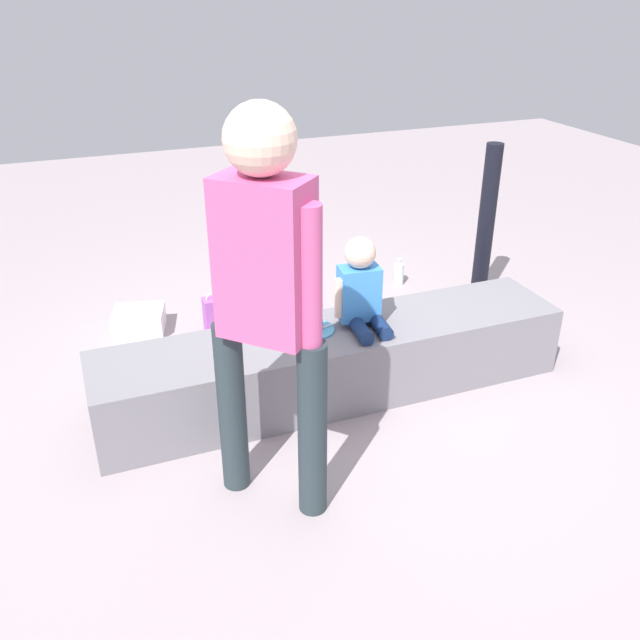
{
  "coord_description": "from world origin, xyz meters",
  "views": [
    {
      "loc": [
        -1.2,
        -2.86,
        2.04
      ],
      "look_at": [
        -0.21,
        -0.31,
        0.64
      ],
      "focal_mm": 37.99,
      "sensor_mm": 36.0,
      "label": 1
    }
  ],
  "objects_px": {
    "adult_standing": "(266,285)",
    "water_bottle_near_gift": "(271,288)",
    "cake_box_white": "(139,321)",
    "cake_plate": "(313,327)",
    "party_cup_red": "(225,299)",
    "handbag_brown_canvas": "(304,341)",
    "water_bottle_far_side": "(399,272)",
    "child_seated": "(361,288)",
    "gift_bag": "(222,317)",
    "handbag_black_leather": "(286,299)"
  },
  "relations": [
    {
      "from": "adult_standing",
      "to": "water_bottle_near_gift",
      "type": "xyz_separation_m",
      "value": [
        0.6,
        1.91,
        -0.93
      ]
    },
    {
      "from": "adult_standing",
      "to": "cake_box_white",
      "type": "height_order",
      "value": "adult_standing"
    },
    {
      "from": "cake_plate",
      "to": "water_bottle_near_gift",
      "type": "xyz_separation_m",
      "value": [
        0.15,
        1.23,
        -0.32
      ]
    },
    {
      "from": "party_cup_red",
      "to": "handbag_brown_canvas",
      "type": "bearing_deg",
      "value": -73.14
    },
    {
      "from": "water_bottle_far_side",
      "to": "cake_box_white",
      "type": "relative_size",
      "value": 0.66
    },
    {
      "from": "adult_standing",
      "to": "child_seated",
      "type": "bearing_deg",
      "value": 43.13
    },
    {
      "from": "adult_standing",
      "to": "gift_bag",
      "type": "height_order",
      "value": "adult_standing"
    },
    {
      "from": "gift_bag",
      "to": "handbag_black_leather",
      "type": "xyz_separation_m",
      "value": [
        0.46,
        0.13,
        -0.01
      ]
    },
    {
      "from": "water_bottle_near_gift",
      "to": "cake_box_white",
      "type": "bearing_deg",
      "value": -170.22
    },
    {
      "from": "adult_standing",
      "to": "party_cup_red",
      "type": "xyz_separation_m",
      "value": [
        0.27,
        1.93,
        -0.96
      ]
    },
    {
      "from": "water_bottle_near_gift",
      "to": "party_cup_red",
      "type": "distance_m",
      "value": 0.33
    },
    {
      "from": "cake_plate",
      "to": "handbag_brown_canvas",
      "type": "height_order",
      "value": "cake_plate"
    },
    {
      "from": "cake_box_white",
      "to": "water_bottle_far_side",
      "type": "bearing_deg",
      "value": 1.71
    },
    {
      "from": "cake_plate",
      "to": "cake_box_white",
      "type": "height_order",
      "value": "cake_plate"
    },
    {
      "from": "child_seated",
      "to": "water_bottle_far_side",
      "type": "bearing_deg",
      "value": 53.82
    },
    {
      "from": "adult_standing",
      "to": "cake_box_white",
      "type": "bearing_deg",
      "value": 100.58
    },
    {
      "from": "party_cup_red",
      "to": "handbag_black_leather",
      "type": "height_order",
      "value": "handbag_black_leather"
    },
    {
      "from": "party_cup_red",
      "to": "adult_standing",
      "type": "bearing_deg",
      "value": -97.94
    },
    {
      "from": "child_seated",
      "to": "water_bottle_far_side",
      "type": "distance_m",
      "value": 1.52
    },
    {
      "from": "gift_bag",
      "to": "water_bottle_far_side",
      "type": "bearing_deg",
      "value": 13.03
    },
    {
      "from": "cake_plate",
      "to": "cake_box_white",
      "type": "distance_m",
      "value": 1.36
    },
    {
      "from": "child_seated",
      "to": "party_cup_red",
      "type": "bearing_deg",
      "value": 108.71
    },
    {
      "from": "gift_bag",
      "to": "cake_box_white",
      "type": "bearing_deg",
      "value": 150.63
    },
    {
      "from": "child_seated",
      "to": "water_bottle_far_side",
      "type": "relative_size",
      "value": 2.38
    },
    {
      "from": "gift_bag",
      "to": "handbag_black_leather",
      "type": "distance_m",
      "value": 0.48
    },
    {
      "from": "water_bottle_near_gift",
      "to": "handbag_black_leather",
      "type": "xyz_separation_m",
      "value": [
        0.01,
        -0.3,
        0.04
      ]
    },
    {
      "from": "child_seated",
      "to": "cake_plate",
      "type": "xyz_separation_m",
      "value": [
        -0.25,
        0.03,
        -0.19
      ]
    },
    {
      "from": "child_seated",
      "to": "water_bottle_far_side",
      "type": "xyz_separation_m",
      "value": [
        0.85,
        1.16,
        -0.51
      ]
    },
    {
      "from": "water_bottle_far_side",
      "to": "handbag_brown_canvas",
      "type": "bearing_deg",
      "value": -143.3
    },
    {
      "from": "cake_box_white",
      "to": "adult_standing",
      "type": "bearing_deg",
      "value": -79.42
    },
    {
      "from": "adult_standing",
      "to": "cake_box_white",
      "type": "distance_m",
      "value": 2.01
    },
    {
      "from": "cake_plate",
      "to": "water_bottle_near_gift",
      "type": "distance_m",
      "value": 1.28
    },
    {
      "from": "water_bottle_far_side",
      "to": "handbag_brown_canvas",
      "type": "distance_m",
      "value": 1.26
    },
    {
      "from": "water_bottle_near_gift",
      "to": "party_cup_red",
      "type": "height_order",
      "value": "water_bottle_near_gift"
    },
    {
      "from": "water_bottle_near_gift",
      "to": "handbag_brown_canvas",
      "type": "distance_m",
      "value": 0.86
    },
    {
      "from": "child_seated",
      "to": "gift_bag",
      "type": "xyz_separation_m",
      "value": [
        -0.55,
        0.83,
        -0.46
      ]
    },
    {
      "from": "cake_box_white",
      "to": "handbag_brown_canvas",
      "type": "height_order",
      "value": "handbag_brown_canvas"
    },
    {
      "from": "adult_standing",
      "to": "handbag_brown_canvas",
      "type": "distance_m",
      "value": 1.48
    },
    {
      "from": "cake_plate",
      "to": "cake_box_white",
      "type": "relative_size",
      "value": 0.73
    },
    {
      "from": "adult_standing",
      "to": "gift_bag",
      "type": "relative_size",
      "value": 5.25
    },
    {
      "from": "child_seated",
      "to": "water_bottle_near_gift",
      "type": "distance_m",
      "value": 1.36
    },
    {
      "from": "adult_standing",
      "to": "handbag_black_leather",
      "type": "relative_size",
      "value": 4.72
    },
    {
      "from": "water_bottle_near_gift",
      "to": "handbag_black_leather",
      "type": "relative_size",
      "value": 0.51
    },
    {
      "from": "adult_standing",
      "to": "party_cup_red",
      "type": "height_order",
      "value": "adult_standing"
    },
    {
      "from": "cake_plate",
      "to": "water_bottle_near_gift",
      "type": "height_order",
      "value": "cake_plate"
    },
    {
      "from": "gift_bag",
      "to": "water_bottle_near_gift",
      "type": "distance_m",
      "value": 0.62
    },
    {
      "from": "water_bottle_near_gift",
      "to": "cake_box_white",
      "type": "xyz_separation_m",
      "value": [
        -0.93,
        -0.16,
        -0.01
      ]
    },
    {
      "from": "adult_standing",
      "to": "gift_bag",
      "type": "distance_m",
      "value": 1.73
    },
    {
      "from": "handbag_brown_canvas",
      "to": "gift_bag",
      "type": "bearing_deg",
      "value": 131.79
    },
    {
      "from": "cake_plate",
      "to": "party_cup_red",
      "type": "bearing_deg",
      "value": 98.27
    }
  ]
}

